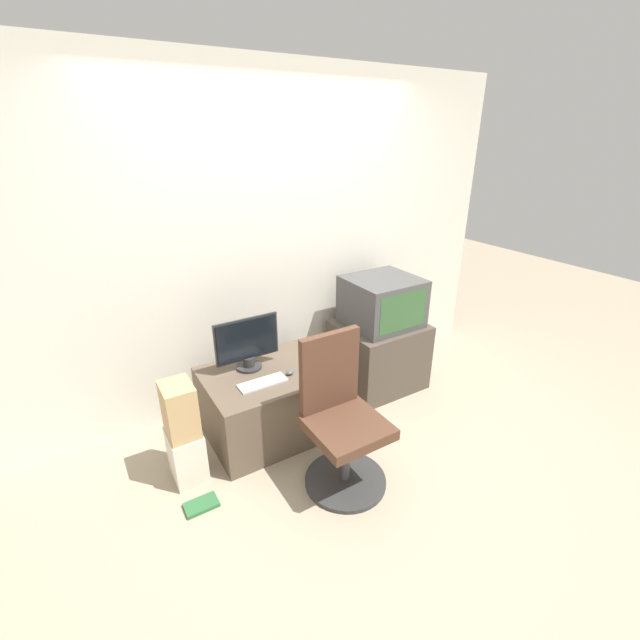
% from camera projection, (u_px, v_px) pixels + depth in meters
% --- Properties ---
extents(ground_plane, '(12.00, 12.00, 0.00)m').
position_uv_depth(ground_plane, '(369.00, 475.00, 2.87)').
color(ground_plane, tan).
extents(wall_back, '(4.40, 0.05, 2.60)m').
position_uv_depth(wall_back, '(274.00, 244.00, 3.38)').
color(wall_back, silver).
rests_on(wall_back, ground_plane).
extents(desk, '(0.95, 0.72, 0.51)m').
position_uv_depth(desk, '(272.00, 401.00, 3.22)').
color(desk, brown).
rests_on(desk, ground_plane).
extents(side_stand, '(0.70, 0.63, 0.59)m').
position_uv_depth(side_stand, '(378.00, 354.00, 3.81)').
color(side_stand, '#4C4238').
rests_on(side_stand, ground_plane).
extents(main_monitor, '(0.48, 0.19, 0.40)m').
position_uv_depth(main_monitor, '(247.00, 344.00, 3.08)').
color(main_monitor, '#2D2D2D').
rests_on(main_monitor, desk).
extents(keyboard, '(0.34, 0.12, 0.01)m').
position_uv_depth(keyboard, '(263.00, 383.00, 2.96)').
color(keyboard, silver).
rests_on(keyboard, desk).
extents(mouse, '(0.06, 0.04, 0.03)m').
position_uv_depth(mouse, '(290.00, 373.00, 3.07)').
color(mouse, '#4C4C51').
rests_on(mouse, desk).
extents(crt_tv, '(0.58, 0.54, 0.41)m').
position_uv_depth(crt_tv, '(382.00, 302.00, 3.61)').
color(crt_tv, '#474747').
rests_on(crt_tv, side_stand).
extents(office_chair, '(0.53, 0.53, 1.00)m').
position_uv_depth(office_chair, '(341.00, 424.00, 2.69)').
color(office_chair, '#333333').
rests_on(office_chair, ground_plane).
extents(cardboard_box_lower, '(0.20, 0.27, 0.35)m').
position_uv_depth(cardboard_box_lower, '(187.00, 455.00, 2.80)').
color(cardboard_box_lower, beige).
rests_on(cardboard_box_lower, ground_plane).
extents(cardboard_box_upper, '(0.19, 0.24, 0.36)m').
position_uv_depth(cardboard_box_upper, '(180.00, 410.00, 2.66)').
color(cardboard_box_upper, tan).
rests_on(cardboard_box_upper, cardboard_box_lower).
extents(book, '(0.20, 0.12, 0.02)m').
position_uv_depth(book, '(201.00, 505.00, 2.63)').
color(book, '#2D6638').
rests_on(book, ground_plane).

